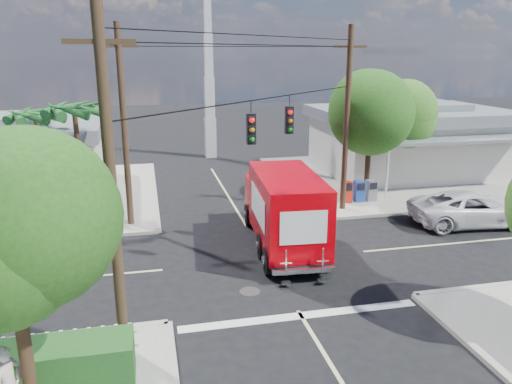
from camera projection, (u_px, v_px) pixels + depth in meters
name	position (u px, v px, depth m)	size (l,w,h in m)	color
ground	(267.00, 260.00, 19.28)	(120.00, 120.00, 0.00)	black
sidewalk_ne	(392.00, 177.00, 31.76)	(14.12, 14.12, 0.14)	gray
sidewalk_nw	(26.00, 198.00, 27.18)	(14.12, 14.12, 0.14)	gray
road_markings	(277.00, 276.00, 17.89)	(32.00, 32.00, 0.01)	beige
building_ne	(409.00, 138.00, 32.51)	(11.80, 10.20, 4.50)	beige
building_nw	(6.00, 155.00, 27.85)	(10.80, 10.20, 4.30)	beige
radio_tower	(209.00, 82.00, 36.63)	(0.80, 0.80, 17.00)	silver
tree_sw_front	(9.00, 239.00, 9.54)	(3.88, 3.78, 6.03)	#422D1C
tree_ne_front	(371.00, 112.00, 25.84)	(4.21, 4.14, 6.66)	#422D1C
tree_ne_back	(396.00, 116.00, 28.61)	(3.77, 3.66, 5.82)	#422D1C
palm_nw_front	(74.00, 112.00, 23.37)	(3.01, 3.08, 5.59)	#422D1C
palm_nw_back	(36.00, 117.00, 24.46)	(3.01, 3.08, 5.19)	#422D1C
utility_poles	(218.00, 135.00, 19.18)	(12.00, 10.68, 9.00)	#473321
picket_fence	(13.00, 353.00, 12.19)	(5.94, 0.06, 1.00)	silver
vending_boxes	(359.00, 191.00, 26.28)	(1.90, 0.50, 1.10)	red
delivery_truck	(284.00, 209.00, 20.22)	(2.85, 7.57, 3.21)	black
parked_car	(472.00, 208.00, 23.08)	(2.58, 5.60, 1.56)	silver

